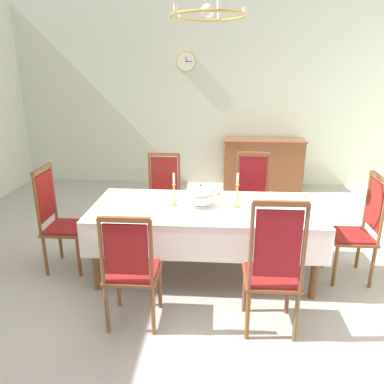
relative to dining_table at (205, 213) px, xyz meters
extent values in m
cube|color=#B3AEA5|center=(0.00, -0.17, -0.70)|extent=(7.11, 7.00, 0.04)
cube|color=silver|center=(0.00, 3.37, 0.93)|extent=(7.11, 0.08, 3.21)
cylinder|color=brown|center=(-1.05, -0.41, -0.32)|extent=(0.07, 0.07, 0.72)
cylinder|color=brown|center=(1.05, -0.41, -0.32)|extent=(0.07, 0.07, 0.72)
cylinder|color=brown|center=(-1.05, 0.41, -0.32)|extent=(0.07, 0.07, 0.72)
cylinder|color=brown|center=(1.05, 0.41, -0.32)|extent=(0.07, 0.07, 0.72)
cube|color=brown|center=(0.00, 0.00, 0.00)|extent=(2.17, 0.90, 0.08)
cube|color=brown|center=(0.00, 0.00, 0.06)|extent=(2.29, 1.02, 0.03)
cube|color=white|center=(0.00, 0.00, 0.07)|extent=(2.31, 1.04, 0.00)
cube|color=white|center=(0.00, -0.51, -0.10)|extent=(2.31, 0.00, 0.35)
cube|color=white|center=(0.00, 0.51, -0.10)|extent=(2.31, 0.00, 0.35)
cube|color=white|center=(-1.15, 0.00, -0.10)|extent=(0.00, 1.04, 0.35)
cube|color=white|center=(1.15, 0.00, -0.10)|extent=(0.00, 1.04, 0.35)
cylinder|color=brown|center=(-0.76, -0.67, -0.45)|extent=(0.04, 0.04, 0.44)
cylinder|color=brown|center=(-0.38, -0.67, -0.45)|extent=(0.04, 0.04, 0.44)
cylinder|color=brown|center=(-0.76, -1.03, -0.45)|extent=(0.04, 0.04, 0.44)
cylinder|color=brown|center=(-0.38, -1.03, -0.45)|extent=(0.04, 0.04, 0.44)
cube|color=brown|center=(-0.57, -0.85, -0.22)|extent=(0.44, 0.42, 0.03)
cube|color=maroon|center=(-0.57, -0.85, -0.19)|extent=(0.40, 0.38, 0.02)
cylinder|color=brown|center=(-0.77, -1.04, 0.07)|extent=(0.03, 0.03, 0.55)
cylinder|color=brown|center=(-0.38, -1.04, 0.07)|extent=(0.03, 0.03, 0.55)
cube|color=maroon|center=(-0.57, -1.04, 0.10)|extent=(0.34, 0.02, 0.42)
cube|color=brown|center=(-0.57, -1.04, 0.35)|extent=(0.40, 0.04, 0.04)
cylinder|color=brown|center=(-0.38, 0.67, -0.45)|extent=(0.04, 0.04, 0.44)
cylinder|color=brown|center=(-0.76, 0.67, -0.45)|extent=(0.04, 0.04, 0.44)
cylinder|color=brown|center=(-0.38, 1.03, -0.45)|extent=(0.04, 0.04, 0.44)
cylinder|color=brown|center=(-0.76, 1.03, -0.45)|extent=(0.04, 0.04, 0.44)
cube|color=brown|center=(-0.57, 0.85, -0.22)|extent=(0.44, 0.42, 0.03)
cube|color=maroon|center=(-0.57, 0.85, -0.19)|extent=(0.40, 0.38, 0.02)
cylinder|color=brown|center=(-0.38, 1.04, 0.09)|extent=(0.03, 0.03, 0.59)
cylinder|color=brown|center=(-0.77, 1.04, 0.09)|extent=(0.03, 0.03, 0.59)
cube|color=maroon|center=(-0.57, 1.04, 0.12)|extent=(0.34, 0.02, 0.45)
cube|color=brown|center=(-0.57, 1.04, 0.38)|extent=(0.40, 0.04, 0.04)
cylinder|color=brown|center=(0.38, -0.67, -0.45)|extent=(0.04, 0.04, 0.44)
cylinder|color=brown|center=(0.76, -0.67, -0.45)|extent=(0.04, 0.04, 0.44)
cylinder|color=brown|center=(0.38, -1.03, -0.45)|extent=(0.04, 0.04, 0.44)
cylinder|color=brown|center=(0.76, -1.03, -0.45)|extent=(0.04, 0.04, 0.44)
cube|color=brown|center=(0.57, -0.85, -0.22)|extent=(0.44, 0.42, 0.03)
cube|color=maroon|center=(0.57, -0.85, -0.19)|extent=(0.40, 0.38, 0.02)
cylinder|color=brown|center=(0.38, -1.04, 0.15)|extent=(0.03, 0.03, 0.71)
cylinder|color=brown|center=(0.77, -1.04, 0.15)|extent=(0.03, 0.03, 0.71)
cube|color=maroon|center=(0.57, -1.04, 0.18)|extent=(0.34, 0.02, 0.54)
cube|color=brown|center=(0.57, -1.04, 0.50)|extent=(0.40, 0.04, 0.04)
cylinder|color=brown|center=(0.76, 0.67, -0.45)|extent=(0.04, 0.04, 0.44)
cylinder|color=brown|center=(0.38, 0.67, -0.45)|extent=(0.04, 0.04, 0.44)
cylinder|color=brown|center=(0.76, 1.03, -0.45)|extent=(0.04, 0.04, 0.44)
cylinder|color=brown|center=(0.38, 1.03, -0.45)|extent=(0.04, 0.04, 0.44)
cube|color=brown|center=(0.57, 0.85, -0.22)|extent=(0.44, 0.42, 0.03)
cube|color=maroon|center=(0.57, 0.85, -0.19)|extent=(0.40, 0.38, 0.02)
cylinder|color=brown|center=(0.77, 1.04, 0.10)|extent=(0.03, 0.03, 0.61)
cylinder|color=brown|center=(0.38, 1.04, 0.10)|extent=(0.03, 0.03, 0.61)
cube|color=maroon|center=(0.57, 1.04, 0.13)|extent=(0.34, 0.02, 0.47)
cube|color=brown|center=(0.57, 1.04, 0.41)|extent=(0.40, 0.04, 0.04)
cylinder|color=brown|center=(-1.31, 0.19, -0.45)|extent=(0.04, 0.04, 0.44)
cylinder|color=brown|center=(-1.31, -0.19, -0.45)|extent=(0.04, 0.04, 0.44)
cylinder|color=brown|center=(-1.67, 0.19, -0.45)|extent=(0.04, 0.04, 0.44)
cylinder|color=brown|center=(-1.67, -0.19, -0.45)|extent=(0.04, 0.04, 0.44)
cube|color=brown|center=(-1.49, 0.00, -0.22)|extent=(0.42, 0.44, 0.03)
cube|color=maroon|center=(-1.49, 0.00, -0.19)|extent=(0.38, 0.40, 0.02)
cylinder|color=brown|center=(-1.68, 0.20, 0.12)|extent=(0.03, 0.03, 0.65)
cylinder|color=brown|center=(-1.68, -0.20, 0.12)|extent=(0.03, 0.03, 0.65)
cube|color=maroon|center=(-1.68, 0.00, 0.15)|extent=(0.02, 0.34, 0.49)
cube|color=brown|center=(-1.68, 0.00, 0.44)|extent=(0.04, 0.40, 0.04)
cylinder|color=brown|center=(1.31, -0.19, -0.45)|extent=(0.04, 0.04, 0.44)
cylinder|color=brown|center=(1.31, 0.19, -0.45)|extent=(0.04, 0.04, 0.44)
cylinder|color=brown|center=(1.67, -0.19, -0.45)|extent=(0.04, 0.04, 0.44)
cylinder|color=brown|center=(1.67, 0.19, -0.45)|extent=(0.04, 0.04, 0.44)
cube|color=brown|center=(1.49, 0.00, -0.22)|extent=(0.42, 0.44, 0.03)
cube|color=maroon|center=(1.49, 0.00, -0.19)|extent=(0.38, 0.40, 0.02)
cylinder|color=brown|center=(1.68, -0.20, 0.10)|extent=(0.03, 0.03, 0.62)
cylinder|color=brown|center=(1.68, 0.20, 0.10)|extent=(0.03, 0.03, 0.62)
cube|color=maroon|center=(1.68, 0.00, 0.14)|extent=(0.02, 0.34, 0.47)
cube|color=brown|center=(1.68, 0.00, 0.42)|extent=(0.04, 0.40, 0.04)
cylinder|color=white|center=(-0.05, 0.00, 0.09)|extent=(0.16, 0.16, 0.02)
ellipsoid|color=white|center=(-0.05, 0.00, 0.16)|extent=(0.30, 0.30, 0.13)
ellipsoid|color=white|center=(-0.05, 0.00, 0.24)|extent=(0.27, 0.27, 0.10)
sphere|color=#38517B|center=(-0.05, 0.00, 0.30)|extent=(0.03, 0.03, 0.03)
cylinder|color=gold|center=(-0.32, 0.00, 0.08)|extent=(0.07, 0.07, 0.02)
cylinder|color=gold|center=(-0.32, 0.00, 0.20)|extent=(0.02, 0.02, 0.21)
cone|color=gold|center=(-0.32, 0.00, 0.31)|extent=(0.04, 0.04, 0.02)
cylinder|color=silver|center=(-0.32, 0.00, 0.37)|extent=(0.02, 0.02, 0.10)
cylinder|color=gold|center=(0.32, 0.00, 0.08)|extent=(0.07, 0.07, 0.02)
cylinder|color=gold|center=(0.32, 0.00, 0.21)|extent=(0.02, 0.02, 0.23)
cone|color=gold|center=(0.32, 0.00, 0.32)|extent=(0.04, 0.04, 0.02)
cylinder|color=silver|center=(0.32, 0.00, 0.38)|extent=(0.02, 0.02, 0.10)
cylinder|color=white|center=(-0.88, -0.41, 0.09)|extent=(0.17, 0.17, 0.03)
cylinder|color=white|center=(-0.88, -0.41, 0.10)|extent=(0.14, 0.14, 0.02)
torus|color=#38517B|center=(-0.88, -0.41, 0.10)|extent=(0.16, 0.16, 0.01)
cylinder|color=white|center=(0.04, 0.37, 0.09)|extent=(0.17, 0.17, 0.03)
cylinder|color=white|center=(0.04, 0.37, 0.10)|extent=(0.14, 0.14, 0.02)
torus|color=#38517B|center=(0.04, 0.37, 0.11)|extent=(0.16, 0.16, 0.01)
cube|color=gold|center=(-1.00, -0.44, 0.08)|extent=(0.05, 0.14, 0.00)
ellipsoid|color=gold|center=(-0.98, -0.36, 0.08)|extent=(0.03, 0.05, 0.01)
cube|color=gold|center=(0.16, 0.34, 0.08)|extent=(0.04, 0.14, 0.00)
ellipsoid|color=gold|center=(0.14, 0.42, 0.08)|extent=(0.03, 0.05, 0.01)
cube|color=brown|center=(0.94, 3.05, -0.24)|extent=(1.40, 0.44, 0.88)
cube|color=brown|center=(0.94, 3.05, 0.22)|extent=(1.44, 0.48, 0.02)
cube|color=brown|center=(1.29, 3.27, -0.24)|extent=(0.59, 0.01, 0.70)
cube|color=brown|center=(0.59, 3.27, -0.24)|extent=(0.59, 0.01, 0.70)
cylinder|color=#D1B251|center=(-0.47, 3.30, 1.54)|extent=(0.35, 0.05, 0.35)
cylinder|color=white|center=(-0.47, 3.27, 1.54)|extent=(0.31, 0.01, 0.31)
cube|color=black|center=(-0.47, 3.27, 1.58)|extent=(0.01, 0.00, 0.09)
cube|color=black|center=(-0.42, 3.27, 1.54)|extent=(0.12, 0.00, 0.01)
sphere|color=white|center=(0.00, 0.00, 1.89)|extent=(0.12, 0.12, 0.12)
torus|color=gold|center=(0.00, 0.00, 1.85)|extent=(0.66, 0.66, 0.02)
cylinder|color=silver|center=(0.32, 0.00, 1.89)|extent=(0.04, 0.04, 0.06)
cylinder|color=silver|center=(0.10, 0.30, 1.89)|extent=(0.04, 0.04, 0.06)
cylinder|color=silver|center=(-0.26, 0.19, 1.89)|extent=(0.04, 0.04, 0.06)
cylinder|color=silver|center=(-0.26, -0.19, 1.89)|extent=(0.04, 0.04, 0.06)
cylinder|color=silver|center=(0.10, -0.30, 1.89)|extent=(0.04, 0.04, 0.06)
camera|label=1|loc=(0.11, -3.53, 1.40)|focal=34.46mm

